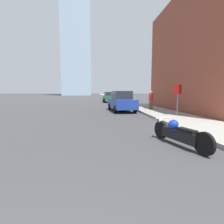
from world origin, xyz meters
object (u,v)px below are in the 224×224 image
Objects in this scene: motorcycle at (178,133)px; parked_car_green at (109,97)px; parked_car_blue at (121,101)px; stop_sign at (178,94)px; pedestrian at (151,100)px.

parked_car_green reaches higher than motorcycle.
parked_car_blue is 2.31× the size of stop_sign.
pedestrian is (2.75, 0.18, 0.11)m from parked_car_blue.
parked_car_green is 2.82× the size of pedestrian.
stop_sign reaches higher than motorcycle.
parked_car_green is at bearing 75.08° from motorcycle.
stop_sign reaches higher than parked_car_blue.
motorcycle is 10.57m from pedestrian.
pedestrian reaches higher than parked_car_blue.
stop_sign is at bearing 48.82° from motorcycle.
motorcycle is 1.50× the size of pedestrian.
parked_car_blue is 1.02× the size of parked_car_green.
parked_car_blue is (-0.25, 10.08, 0.47)m from motorcycle.
motorcycle is at bearing -91.31° from parked_car_green.
motorcycle is 10.09m from parked_car_blue.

